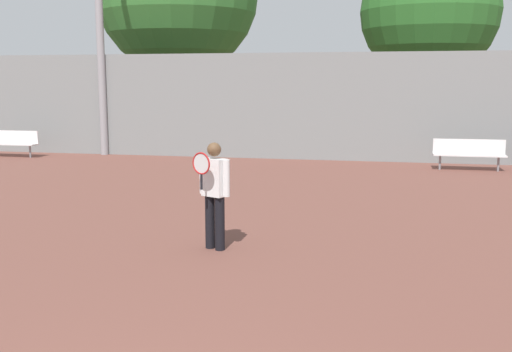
% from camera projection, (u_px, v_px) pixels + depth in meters
% --- Properties ---
extents(tennis_player, '(0.51, 0.49, 1.55)m').
position_uv_depth(tennis_player, '(214.00, 190.00, 8.53)').
color(tennis_player, black).
rests_on(tennis_player, ground_plane).
extents(bench_courtside_near, '(1.89, 0.40, 0.84)m').
position_uv_depth(bench_courtside_near, '(469.00, 151.00, 16.30)').
color(bench_courtside_near, white).
rests_on(bench_courtside_near, ground_plane).
extents(bench_courtside_far, '(1.88, 0.40, 0.84)m').
position_uv_depth(bench_courtside_far, '(10.00, 141.00, 19.18)').
color(bench_courtside_far, white).
rests_on(bench_courtside_far, ground_plane).
extents(back_fence, '(28.10, 0.06, 3.27)m').
position_uv_depth(back_fence, '(329.00, 107.00, 18.20)').
color(back_fence, gray).
rests_on(back_fence, ground_plane).
extents(tree_green_tall, '(5.44, 5.44, 7.86)m').
position_uv_depth(tree_green_tall, '(430.00, 12.00, 23.64)').
color(tree_green_tall, brown).
rests_on(tree_green_tall, ground_plane).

